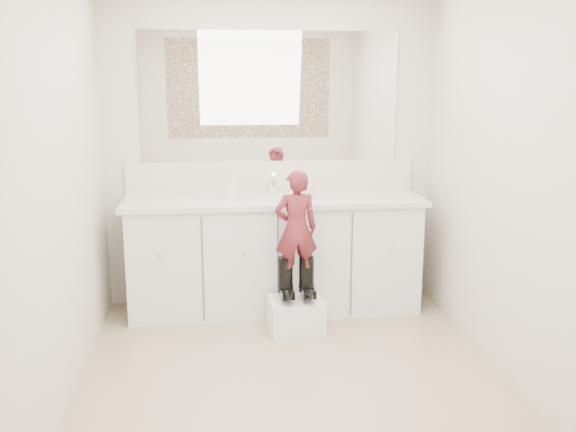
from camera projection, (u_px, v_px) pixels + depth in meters
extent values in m
plane|color=#987A63|center=(294.00, 379.00, 3.88)|extent=(3.00, 3.00, 0.00)
plane|color=beige|center=(271.00, 153.00, 5.08)|extent=(2.60, 0.00, 2.60)
plane|color=beige|center=(351.00, 256.00, 2.17)|extent=(2.60, 0.00, 2.60)
plane|color=beige|center=(57.00, 189.00, 3.48)|extent=(0.00, 3.00, 3.00)
plane|color=beige|center=(513.00, 180.00, 3.78)|extent=(0.00, 3.00, 3.00)
cube|color=silver|center=(274.00, 257.00, 4.98)|extent=(2.20, 0.55, 0.85)
cube|color=beige|center=(274.00, 201.00, 4.87)|extent=(2.28, 0.58, 0.04)
cube|color=beige|center=(271.00, 177.00, 5.11)|extent=(2.28, 0.03, 0.25)
cube|color=white|center=(271.00, 97.00, 4.98)|extent=(2.00, 0.02, 1.00)
cube|color=#472819|center=(353.00, 122.00, 2.09)|extent=(2.00, 0.01, 1.20)
cylinder|color=silver|center=(272.00, 188.00, 5.02)|extent=(0.08, 0.08, 0.10)
imported|color=beige|center=(311.00, 192.00, 4.88)|extent=(0.09, 0.09, 0.08)
imported|color=silver|center=(232.00, 186.00, 4.85)|extent=(0.11, 0.11, 0.19)
cube|color=white|center=(296.00, 315.00, 4.60)|extent=(0.40, 0.34, 0.24)
imported|color=#9C303A|center=(296.00, 229.00, 4.46)|extent=(0.32, 0.22, 0.83)
cylinder|color=#E0578A|center=(306.00, 210.00, 4.43)|extent=(0.14, 0.02, 0.06)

